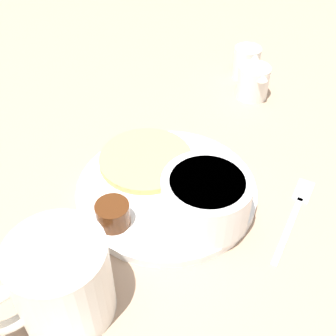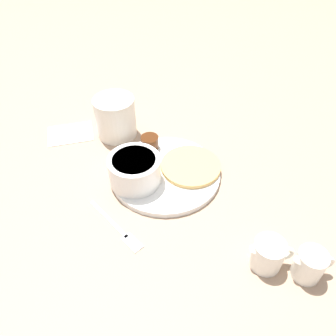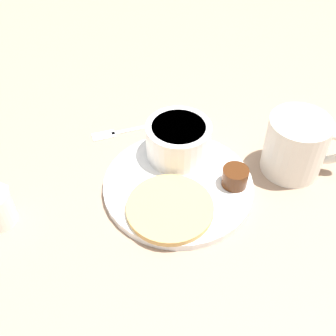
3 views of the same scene
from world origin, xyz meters
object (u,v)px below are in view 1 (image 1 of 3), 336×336
plate (166,190)px  creamer_pitcher_far (246,62)px  creamer_pitcher_near (253,82)px  bowl (206,197)px  fork (296,209)px  coffee_mug (60,282)px

plate → creamer_pitcher_far: bearing=123.7°
plate → creamer_pitcher_near: 0.27m
bowl → creamer_pitcher_near: bearing=130.0°
creamer_pitcher_near → creamer_pitcher_far: same height
creamer_pitcher_far → fork: bearing=-26.6°
creamer_pitcher_near → creamer_pitcher_far: bearing=151.6°
fork → plate: bearing=-130.8°
plate → creamer_pitcher_near: bearing=117.3°
bowl → coffee_mug: bearing=-82.8°
creamer_pitcher_near → plate: bearing=-62.7°
bowl → coffee_mug: 0.18m
plate → coffee_mug: 0.19m
bowl → creamer_pitcher_near: (-0.19, 0.22, -0.02)m
creamer_pitcher_near → creamer_pitcher_far: size_ratio=1.09×
creamer_pitcher_near → creamer_pitcher_far: (-0.06, 0.03, 0.00)m
coffee_mug → creamer_pitcher_far: bearing=121.4°
coffee_mug → creamer_pitcher_far: 0.51m
creamer_pitcher_near → fork: (0.23, -0.11, -0.03)m
creamer_pitcher_near → fork: size_ratio=0.56×
plate → creamer_pitcher_far: creamer_pitcher_far is taller
plate → coffee_mug: bearing=-62.5°
creamer_pitcher_far → bowl: bearing=-46.2°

